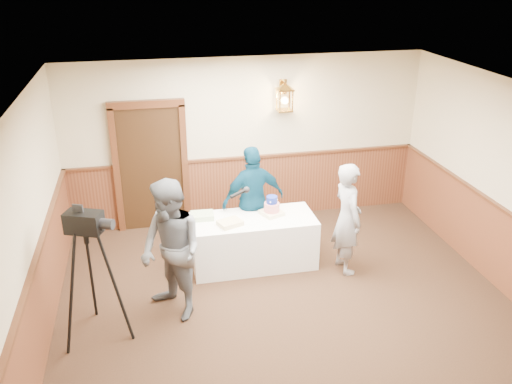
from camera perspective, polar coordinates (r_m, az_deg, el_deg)
The scene contains 10 objects.
ground at distance 6.74m, azimuth 5.03°, elevation -15.39°, with size 7.00×7.00×0.00m, color #311E13.
room_shell at distance 6.29m, azimuth 3.85°, elevation -2.03°, with size 6.02×7.02×2.81m.
display_table at distance 8.02m, azimuth -0.30°, elevation -5.18°, with size 1.80×0.80×0.75m, color white.
tiered_cake at distance 7.92m, azimuth 1.67°, elevation -1.65°, with size 0.37×0.37×0.29m.
sheet_cake_yellow at distance 7.65m, azimuth -2.75°, elevation -3.27°, with size 0.32×0.24×0.07m, color tan.
sheet_cake_green at distance 7.87m, azimuth -5.68°, elevation -2.51°, with size 0.33×0.26×0.08m, color #A0C087.
interviewer at distance 6.76m, azimuth -8.89°, elevation -6.14°, with size 1.60×1.12×1.83m.
baker at distance 7.78m, azimuth 9.58°, elevation -2.75°, with size 0.60×0.40×1.65m, color gray.
assistant_p at distance 8.20m, azimuth -0.29°, elevation -0.84°, with size 0.99×0.41×1.70m, color #09354D.
tv_camera_rig at distance 6.66m, azimuth -16.82°, elevation -9.14°, with size 0.64×0.60×1.65m.
Camera 1 is at (-1.65, -4.99, 4.22)m, focal length 38.00 mm.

